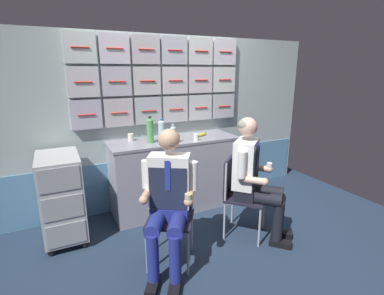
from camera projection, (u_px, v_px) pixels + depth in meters
name	position (u px, v px, depth m)	size (l,w,h in m)	color
ground	(225.00, 253.00, 2.83)	(4.80, 4.80, 0.04)	#213045
galley_bulkhead	(169.00, 118.00, 3.70)	(4.20, 0.14, 2.15)	#A3B4B2
galley_counter	(175.00, 174.00, 3.62)	(1.59, 0.53, 0.91)	#9898A4
service_trolley	(62.00, 195.00, 2.94)	(0.40, 0.65, 0.91)	black
folding_chair_left	(172.00, 205.00, 2.64)	(0.55, 0.55, 0.85)	#A8AAAF
crew_member_left	(168.00, 196.00, 2.44)	(0.59, 0.67, 1.26)	black
folding_chair_right	(237.00, 188.00, 3.02)	(0.57, 0.57, 0.85)	#A8AAAF
crew_member_right	(253.00, 173.00, 2.92)	(0.66, 0.67, 1.28)	black
sparkling_bottle_green	(162.00, 131.00, 3.36)	(0.08, 0.08, 0.28)	silver
water_bottle_short	(150.00, 130.00, 3.29)	(0.08, 0.08, 0.31)	#51A151
water_bottle_clear	(173.00, 134.00, 3.28)	(0.06, 0.06, 0.22)	silver
paper_cup_blue	(131.00, 137.00, 3.41)	(0.07, 0.07, 0.09)	silver
espresso_cup_small	(196.00, 137.00, 3.43)	(0.06, 0.06, 0.08)	white
snack_banana	(202.00, 135.00, 3.66)	(0.17, 0.10, 0.04)	yellow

